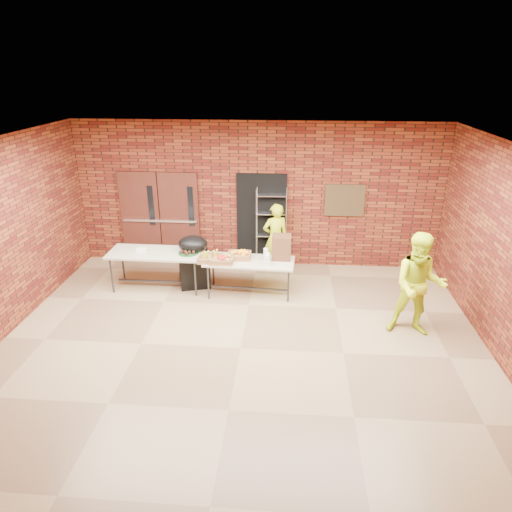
{
  "coord_description": "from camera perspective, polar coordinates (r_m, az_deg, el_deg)",
  "views": [
    {
      "loc": [
        0.74,
        -6.21,
        4.25
      ],
      "look_at": [
        0.14,
        1.4,
        1.05
      ],
      "focal_mm": 32.0,
      "sensor_mm": 36.0,
      "label": 1
    }
  ],
  "objects": [
    {
      "name": "room",
      "position": [
        6.79,
        -2.11,
        -0.22
      ],
      "size": [
        8.08,
        7.08,
        3.28
      ],
      "color": "brown",
      "rests_on": "ground"
    },
    {
      "name": "double_doors",
      "position": [
        10.58,
        -11.86,
        4.7
      ],
      "size": [
        1.78,
        0.12,
        2.1
      ],
      "color": "#451C13",
      "rests_on": "room"
    },
    {
      "name": "dark_doorway",
      "position": [
        10.2,
        0.69,
        4.5
      ],
      "size": [
        1.1,
        0.06,
        2.1
      ],
      "primitive_type": "cube",
      "color": "black",
      "rests_on": "room"
    },
    {
      "name": "bronze_plaque",
      "position": [
        10.09,
        11.02,
        6.84
      ],
      "size": [
        0.85,
        0.04,
        0.7
      ],
      "primitive_type": "cube",
      "color": "#3D2E18",
      "rests_on": "room"
    },
    {
      "name": "wire_rack",
      "position": [
        10.11,
        1.92,
        3.46
      ],
      "size": [
        0.67,
        0.25,
        1.82
      ],
      "primitive_type": null,
      "rotation": [
        0.0,
        0.0,
        0.04
      ],
      "color": "#B6B6BD",
      "rests_on": "room"
    },
    {
      "name": "table_left",
      "position": [
        9.39,
        -12.36,
        0.12
      ],
      "size": [
        1.91,
        0.81,
        0.78
      ],
      "rotation": [
        0.0,
        0.0,
        -0.01
      ],
      "color": "tan",
      "rests_on": "room"
    },
    {
      "name": "table_right",
      "position": [
        8.94,
        -0.84,
        -0.93
      ],
      "size": [
        1.78,
        0.83,
        0.72
      ],
      "rotation": [
        0.0,
        0.0,
        -0.06
      ],
      "color": "tan",
      "rests_on": "room"
    },
    {
      "name": "basket_bananas",
      "position": [
        8.9,
        -5.73,
        -0.3
      ],
      "size": [
        0.46,
        0.36,
        0.14
      ],
      "color": "#9E683F",
      "rests_on": "table_right"
    },
    {
      "name": "basket_oranges",
      "position": [
        9.0,
        -2.11,
        0.08
      ],
      "size": [
        0.45,
        0.35,
        0.14
      ],
      "color": "#9E683F",
      "rests_on": "table_right"
    },
    {
      "name": "basket_apples",
      "position": [
        8.82,
        -4.3,
        -0.47
      ],
      "size": [
        0.44,
        0.34,
        0.14
      ],
      "color": "#9E683F",
      "rests_on": "table_right"
    },
    {
      "name": "muffin_tray",
      "position": [
        9.17,
        -8.46,
        0.59
      ],
      "size": [
        0.4,
        0.4,
        0.1
      ],
      "color": "#12471E",
      "rests_on": "table_left"
    },
    {
      "name": "napkin_box",
      "position": [
        9.46,
        -14.1,
        0.74
      ],
      "size": [
        0.18,
        0.12,
        0.06
      ],
      "primitive_type": "cube",
      "color": "white",
      "rests_on": "table_left"
    },
    {
      "name": "coffee_dispenser",
      "position": [
        8.93,
        3.2,
        1.12
      ],
      "size": [
        0.37,
        0.33,
        0.49
      ],
      "primitive_type": "cube",
      "color": "#53351C",
      "rests_on": "table_right"
    },
    {
      "name": "cup_stack_front",
      "position": [
        8.7,
        1.49,
        -0.34
      ],
      "size": [
        0.08,
        0.08,
        0.23
      ],
      "primitive_type": "cylinder",
      "color": "white",
      "rests_on": "table_right"
    },
    {
      "name": "cup_stack_mid",
      "position": [
        8.63,
        1.43,
        -0.6
      ],
      "size": [
        0.07,
        0.07,
        0.22
      ],
      "primitive_type": "cylinder",
      "color": "white",
      "rests_on": "table_right"
    },
    {
      "name": "cup_stack_back",
      "position": [
        8.83,
        1.23,
        0.14
      ],
      "size": [
        0.09,
        0.09,
        0.27
      ],
      "primitive_type": "cylinder",
      "color": "white",
      "rests_on": "table_right"
    },
    {
      "name": "covered_grill",
      "position": [
        9.41,
        -7.77,
        -0.64
      ],
      "size": [
        0.72,
        0.65,
        1.09
      ],
      "rotation": [
        0.0,
        0.0,
        0.3
      ],
      "color": "black",
      "rests_on": "room"
    },
    {
      "name": "volunteer_woman",
      "position": [
        9.94,
        2.44,
        2.27
      ],
      "size": [
        0.66,
        0.54,
        1.54
      ],
      "primitive_type": "imported",
      "rotation": [
        0.0,
        0.0,
        3.5
      ],
      "color": "#D3EB1A",
      "rests_on": "room"
    },
    {
      "name": "volunteer_man",
      "position": [
        7.98,
        19.69,
        -3.47
      ],
      "size": [
        0.97,
        0.81,
        1.8
      ],
      "primitive_type": "imported",
      "rotation": [
        0.0,
        0.0,
        -0.15
      ],
      "color": "#D3EB1A",
      "rests_on": "room"
    }
  ]
}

